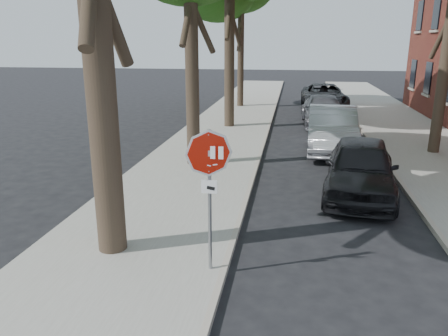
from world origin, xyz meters
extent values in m
plane|color=black|center=(0.00, 0.00, 0.00)|extent=(120.00, 120.00, 0.00)
cube|color=gray|center=(-2.50, 12.00, 0.06)|extent=(4.00, 55.00, 0.12)
cube|color=gray|center=(6.00, 12.00, 0.06)|extent=(4.00, 55.00, 0.12)
cube|color=#9E9384|center=(-0.45, 12.00, 0.07)|extent=(0.12, 55.00, 0.13)
cube|color=#9E9384|center=(3.95, 12.00, 0.07)|extent=(0.12, 55.00, 0.13)
cylinder|color=gray|center=(-0.70, 0.00, 1.42)|extent=(0.06, 0.06, 2.60)
cube|color=#99999E|center=(-0.70, -0.03, 2.32)|extent=(0.05, 0.06, 0.10)
cylinder|color=#99999E|center=(-0.70, -0.03, 2.32)|extent=(0.76, 0.32, 0.82)
cylinder|color=white|center=(-0.70, -0.05, 2.32)|extent=(0.76, 0.32, 0.82)
cylinder|color=red|center=(-0.70, -0.05, 2.32)|extent=(0.68, 0.29, 0.74)
cube|color=white|center=(-0.91, -0.06, 2.34)|extent=(0.08, 0.00, 0.22)
cube|color=white|center=(-0.77, -0.06, 2.34)|extent=(0.08, 0.00, 0.22)
cube|color=white|center=(-0.63, -0.06, 2.34)|extent=(0.08, 0.00, 0.22)
cube|color=white|center=(-0.49, -0.06, 2.34)|extent=(0.08, 0.00, 0.22)
cube|color=silver|center=(-0.81, -0.07, 2.13)|extent=(0.08, 0.00, 0.03)
cube|color=silver|center=(-0.70, -0.07, 2.11)|extent=(0.08, 0.00, 0.03)
cube|color=silver|center=(-0.59, -0.07, 2.13)|extent=(0.08, 0.00, 0.03)
cube|color=white|center=(-0.70, -0.04, 1.72)|extent=(0.28, 0.02, 0.24)
cube|color=black|center=(-0.67, -0.05, 1.70)|extent=(0.15, 0.00, 0.08)
cylinder|color=black|center=(-2.60, 7.00, 4.87)|extent=(0.44, 0.44, 9.50)
cylinder|color=black|center=(-2.40, 14.00, 5.12)|extent=(0.48, 0.48, 10.00)
cylinder|color=black|center=(-2.70, 21.00, 4.62)|extent=(0.40, 0.40, 9.00)
imported|color=black|center=(2.60, 4.96, 0.79)|extent=(2.45, 4.81, 1.57)
imported|color=#A9AAB1|center=(2.21, 10.12, 0.84)|extent=(1.97, 5.19, 1.69)
imported|color=#505055|center=(2.22, 15.52, 0.73)|extent=(2.24, 5.13, 1.47)
imported|color=black|center=(2.60, 21.15, 0.78)|extent=(2.82, 5.71, 1.56)
camera|label=1|loc=(0.67, -7.08, 4.15)|focal=35.00mm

